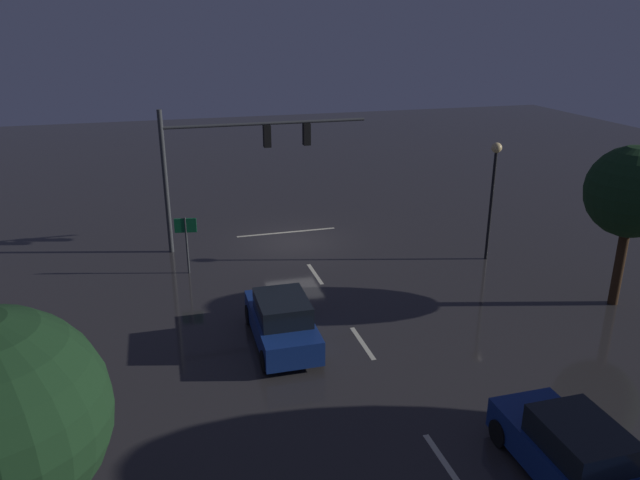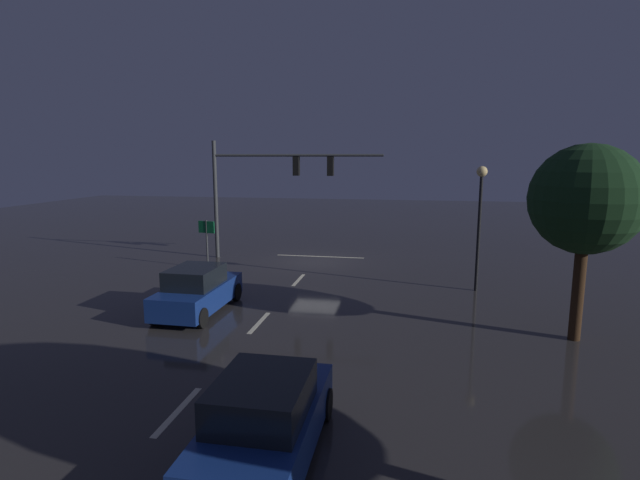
{
  "view_description": "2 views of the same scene",
  "coord_description": "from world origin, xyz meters",
  "px_view_note": "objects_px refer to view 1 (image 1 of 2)",
  "views": [
    {
      "loc": [
        6.13,
        26.69,
        10.12
      ],
      "look_at": [
        0.2,
        5.5,
        2.07
      ],
      "focal_mm": 34.15,
      "sensor_mm": 36.0,
      "label": 1
    },
    {
      "loc": [
        -4.96,
        25.38,
        5.59
      ],
      "look_at": [
        -1.03,
        4.14,
        1.92
      ],
      "focal_mm": 27.51,
      "sensor_mm": 36.0,
      "label": 2
    }
  ],
  "objects_px": {
    "tree_left_far": "(632,193)",
    "car_distant": "(573,455)",
    "traffic_signal_assembly": "(234,152)",
    "route_sign": "(186,233)",
    "street_lamp_left_kerb": "(494,179)",
    "car_approaching": "(282,321)"
  },
  "relations": [
    {
      "from": "car_distant",
      "to": "tree_left_far",
      "type": "bearing_deg",
      "value": -134.86
    },
    {
      "from": "tree_left_far",
      "to": "car_distant",
      "type": "bearing_deg",
      "value": 45.14
    },
    {
      "from": "traffic_signal_assembly",
      "to": "route_sign",
      "type": "distance_m",
      "value": 4.59
    },
    {
      "from": "car_distant",
      "to": "street_lamp_left_kerb",
      "type": "height_order",
      "value": "street_lamp_left_kerb"
    },
    {
      "from": "traffic_signal_assembly",
      "to": "street_lamp_left_kerb",
      "type": "relative_size",
      "value": 1.78
    },
    {
      "from": "street_lamp_left_kerb",
      "to": "route_sign",
      "type": "relative_size",
      "value": 2.12
    },
    {
      "from": "traffic_signal_assembly",
      "to": "tree_left_far",
      "type": "distance_m",
      "value": 16.16
    },
    {
      "from": "tree_left_far",
      "to": "traffic_signal_assembly",
      "type": "bearing_deg",
      "value": -38.26
    },
    {
      "from": "traffic_signal_assembly",
      "to": "tree_left_far",
      "type": "relative_size",
      "value": 1.56
    },
    {
      "from": "car_distant",
      "to": "street_lamp_left_kerb",
      "type": "relative_size",
      "value": 0.84
    },
    {
      "from": "traffic_signal_assembly",
      "to": "tree_left_far",
      "type": "xyz_separation_m",
      "value": [
        -12.69,
        10.0,
        -0.16
      ]
    },
    {
      "from": "traffic_signal_assembly",
      "to": "street_lamp_left_kerb",
      "type": "xyz_separation_m",
      "value": [
        -10.4,
        4.69,
        -0.84
      ]
    },
    {
      "from": "car_approaching",
      "to": "tree_left_far",
      "type": "distance_m",
      "value": 13.12
    },
    {
      "from": "car_distant",
      "to": "traffic_signal_assembly",
      "type": "bearing_deg",
      "value": -74.02
    },
    {
      "from": "route_sign",
      "to": "tree_left_far",
      "type": "distance_m",
      "value": 17.01
    },
    {
      "from": "traffic_signal_assembly",
      "to": "street_lamp_left_kerb",
      "type": "height_order",
      "value": "traffic_signal_assembly"
    },
    {
      "from": "street_lamp_left_kerb",
      "to": "route_sign",
      "type": "distance_m",
      "value": 13.16
    },
    {
      "from": "car_approaching",
      "to": "tree_left_far",
      "type": "relative_size",
      "value": 0.73
    },
    {
      "from": "car_approaching",
      "to": "street_lamp_left_kerb",
      "type": "relative_size",
      "value": 0.84
    },
    {
      "from": "car_approaching",
      "to": "tree_left_far",
      "type": "xyz_separation_m",
      "value": [
        -12.63,
        0.45,
        3.53
      ]
    },
    {
      "from": "tree_left_far",
      "to": "street_lamp_left_kerb",
      "type": "bearing_deg",
      "value": -66.75
    },
    {
      "from": "route_sign",
      "to": "car_approaching",
      "type": "bearing_deg",
      "value": 110.48
    }
  ]
}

